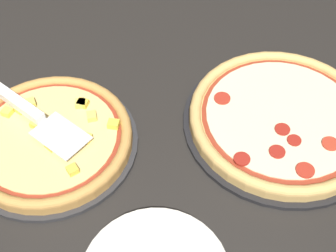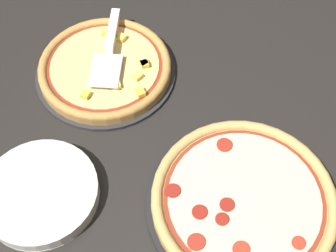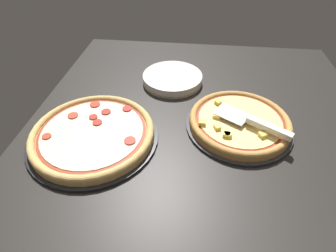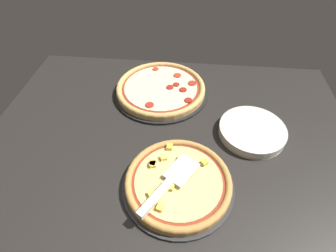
{
  "view_description": "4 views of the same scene",
  "coord_description": "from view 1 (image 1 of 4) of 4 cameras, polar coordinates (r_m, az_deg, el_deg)",
  "views": [
    {
      "loc": [
        59.33,
        18.18,
        77.23
      ],
      "look_at": [
        -1.11,
        10.98,
        3.0
      ],
      "focal_mm": 50.0,
      "sensor_mm": 36.0,
      "label": 1
    },
    {
      "loc": [
        26.85,
        63.73,
        92.61
      ],
      "look_at": [
        -1.11,
        10.98,
        3.0
      ],
      "focal_mm": 50.0,
      "sensor_mm": 36.0,
      "label": 2
    },
    {
      "loc": [
        -64.74,
        3.77,
        59.37
      ],
      "look_at": [
        -1.11,
        10.98,
        3.0
      ],
      "focal_mm": 28.0,
      "sensor_mm": 36.0,
      "label": 3
    },
    {
      "loc": [
        5.74,
        -57.7,
        73.32
      ],
      "look_at": [
        -1.11,
        10.98,
        3.0
      ],
      "focal_mm": 28.0,
      "sensor_mm": 36.0,
      "label": 4
    }
  ],
  "objects": [
    {
      "name": "pizza_front",
      "position": [
        0.98,
        -14.25,
        -1.38
      ],
      "size": [
        33.59,
        33.59,
        3.69
      ],
      "color": "#C68E47",
      "rests_on": "pizza_pan_front"
    },
    {
      "name": "pizza_back",
      "position": [
        1.01,
        13.77,
        1.04
      ],
      "size": [
        39.18,
        39.18,
        3.12
      ],
      "color": "#DBAD60",
      "rests_on": "pizza_pan_back"
    },
    {
      "name": "ground_plane",
      "position": [
        1.0,
        -6.31,
        -1.65
      ],
      "size": [
        139.93,
        120.73,
        3.6
      ],
      "primitive_type": "cube",
      "color": "black"
    },
    {
      "name": "serving_spatula",
      "position": [
        1.0,
        -16.81,
        1.9
      ],
      "size": [
        17.45,
        24.05,
        2.0
      ],
      "color": "silver",
      "rests_on": "pizza_front"
    },
    {
      "name": "pizza_pan_back",
      "position": [
        1.03,
        13.56,
        0.31
      ],
      "size": [
        41.68,
        41.68,
        1.0
      ],
      "primitive_type": "cylinder",
      "color": "black",
      "rests_on": "ground_plane"
    },
    {
      "name": "pizza_pan_front",
      "position": [
        0.99,
        -14.03,
        -2.15
      ],
      "size": [
        35.73,
        35.73,
        1.0
      ],
      "primitive_type": "cylinder",
      "color": "#2D2D30",
      "rests_on": "ground_plane"
    }
  ]
}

